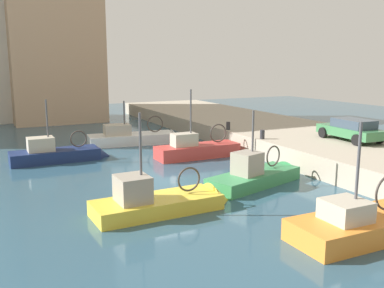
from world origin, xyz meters
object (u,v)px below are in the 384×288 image
(mooring_bollard_mid, at_px, (262,134))
(fishing_boat_orange, at_px, (366,233))
(fishing_boat_yellow, at_px, (166,208))
(fishing_boat_white, at_px, (137,142))
(parked_car_green, at_px, (351,129))
(mooring_bollard_north, at_px, (228,126))
(fishing_boat_green, at_px, (259,181))
(fishing_boat_navy, at_px, (61,159))
(fishing_boat_red, at_px, (201,155))

(mooring_bollard_mid, bearing_deg, fishing_boat_orange, -108.52)
(fishing_boat_yellow, xyz_separation_m, mooring_bollard_mid, (8.97, 6.15, 1.34))
(fishing_boat_white, distance_m, mooring_bollard_mid, 9.62)
(parked_car_green, xyz_separation_m, mooring_bollard_north, (-4.40, 6.79, -0.40))
(mooring_bollard_mid, bearing_deg, mooring_bollard_north, 90.00)
(fishing_boat_orange, bearing_deg, fishing_boat_green, 86.30)
(parked_car_green, distance_m, mooring_bollard_mid, 5.22)
(fishing_boat_yellow, height_order, fishing_boat_navy, fishing_boat_yellow)
(fishing_boat_navy, bearing_deg, mooring_bollard_north, -3.63)
(fishing_boat_yellow, distance_m, fishing_boat_navy, 11.07)
(mooring_bollard_north, bearing_deg, fishing_boat_white, 143.16)
(fishing_boat_white, bearing_deg, fishing_boat_orange, -85.83)
(fishing_boat_navy, xyz_separation_m, mooring_bollard_north, (11.15, -0.71, 1.35))
(fishing_boat_red, relative_size, mooring_bollard_mid, 10.94)
(fishing_boat_navy, bearing_deg, fishing_boat_orange, -65.70)
(fishing_boat_yellow, height_order, mooring_bollard_north, fishing_boat_yellow)
(fishing_boat_yellow, distance_m, parked_car_green, 13.89)
(fishing_boat_green, distance_m, fishing_boat_orange, 6.93)
(fishing_boat_red, xyz_separation_m, parked_car_green, (7.52, -4.77, 1.76))
(fishing_boat_orange, xyz_separation_m, fishing_boat_red, (0.72, 13.47, 0.01))
(fishing_boat_yellow, relative_size, parked_car_green, 1.39)
(fishing_boat_green, xyz_separation_m, fishing_boat_orange, (-0.45, -6.92, -0.04))
(fishing_boat_yellow, distance_m, fishing_boat_white, 14.57)
(fishing_boat_green, distance_m, fishing_boat_red, 6.55)
(fishing_boat_navy, distance_m, mooring_bollard_mid, 12.18)
(fishing_boat_yellow, distance_m, fishing_boat_green, 5.79)
(fishing_boat_green, relative_size, mooring_bollard_mid, 11.20)
(fishing_boat_white, height_order, mooring_bollard_north, fishing_boat_white)
(parked_car_green, bearing_deg, mooring_bollard_north, 122.93)
(fishing_boat_navy, relative_size, parked_car_green, 1.38)
(fishing_boat_orange, height_order, mooring_bollard_mid, fishing_boat_orange)
(fishing_boat_navy, bearing_deg, fishing_boat_yellow, -78.61)
(fishing_boat_green, height_order, fishing_boat_orange, fishing_boat_orange)
(fishing_boat_green, bearing_deg, mooring_bollard_north, 68.35)
(fishing_boat_green, distance_m, parked_car_green, 8.18)
(fishing_boat_red, bearing_deg, fishing_boat_navy, 161.28)
(fishing_boat_navy, xyz_separation_m, parked_car_green, (15.55, -7.49, 1.75))
(fishing_boat_green, bearing_deg, fishing_boat_orange, -93.70)
(fishing_boat_white, height_order, parked_car_green, fishing_boat_white)
(fishing_boat_navy, distance_m, fishing_boat_white, 6.72)
(parked_car_green, bearing_deg, fishing_boat_green, -167.17)
(fishing_boat_green, relative_size, fishing_boat_white, 0.87)
(fishing_boat_yellow, bearing_deg, mooring_bollard_north, 48.53)
(fishing_boat_red, height_order, mooring_bollard_mid, fishing_boat_red)
(fishing_boat_yellow, height_order, parked_car_green, fishing_boat_yellow)
(fishing_boat_green, relative_size, parked_car_green, 1.46)
(fishing_boat_green, relative_size, fishing_boat_red, 1.02)
(mooring_bollard_north, bearing_deg, fishing_boat_orange, -103.95)
(mooring_bollard_mid, bearing_deg, parked_car_green, -32.37)
(fishing_boat_red, distance_m, mooring_bollard_mid, 3.94)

